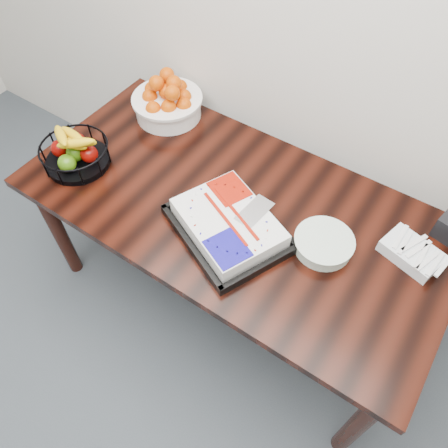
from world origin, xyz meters
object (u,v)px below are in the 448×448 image
Objects in this scene: table at (233,216)px; cake_tray at (228,225)px; plate_stack at (324,244)px; tangerine_bowl at (167,99)px; fruit_basket at (75,153)px.

cake_tray reaches higher than table.
table is 3.20× the size of cake_tray.
plate_stack is (0.34, 0.14, -0.01)m from cake_tray.
cake_tray is at bearing -65.17° from table.
cake_tray is 0.77m from tangerine_bowl.
table is 7.87× the size of plate_stack.
fruit_basket reaches higher than plate_stack.
table is 0.42m from plate_stack.
plate_stack is at bearing 0.69° from table.
fruit_basket is at bearing -104.11° from tangerine_bowl.
tangerine_bowl is at bearing 146.17° from cake_tray.
plate_stack reaches higher than table.
plate_stack is at bearing 10.16° from fruit_basket.
plate_stack is at bearing -16.57° from tangerine_bowl.
tangerine_bowl reaches higher than plate_stack.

